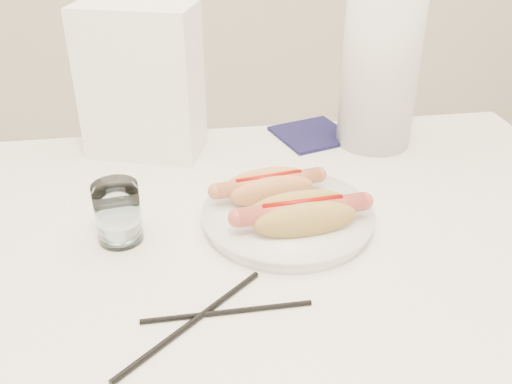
{
  "coord_description": "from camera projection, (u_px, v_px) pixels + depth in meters",
  "views": [
    {
      "loc": [
        -0.07,
        -0.65,
        1.21
      ],
      "look_at": [
        0.03,
        0.02,
        0.82
      ],
      "focal_mm": 40.02,
      "sensor_mm": 36.0,
      "label": 1
    }
  ],
  "objects": [
    {
      "name": "hotdog_left",
      "position": [
        269.0,
        187.0,
        0.85
      ],
      "size": [
        0.16,
        0.08,
        0.04
      ],
      "rotation": [
        0.0,
        0.0,
        0.17
      ],
      "color": "#E3925A",
      "rests_on": "plate"
    },
    {
      "name": "chopstick_near",
      "position": [
        192.0,
        322.0,
        0.66
      ],
      "size": [
        0.18,
        0.16,
        0.01
      ],
      "primitive_type": "cylinder",
      "rotation": [
        0.0,
        1.57,
        0.72
      ],
      "color": "black",
      "rests_on": "table"
    },
    {
      "name": "hotdog_right",
      "position": [
        302.0,
        214.0,
        0.78
      ],
      "size": [
        0.18,
        0.08,
        0.05
      ],
      "rotation": [
        0.0,
        0.0,
        0.09
      ],
      "color": "tan",
      "rests_on": "plate"
    },
    {
      "name": "plate",
      "position": [
        288.0,
        218.0,
        0.84
      ],
      "size": [
        0.32,
        0.32,
        0.02
      ],
      "primitive_type": "cylinder",
      "rotation": [
        0.0,
        0.0,
        0.39
      ],
      "color": "white",
      "rests_on": "table"
    },
    {
      "name": "navy_napkin",
      "position": [
        312.0,
        135.0,
        1.11
      ],
      "size": [
        0.16,
        0.16,
        0.01
      ],
      "primitive_type": "cube",
      "rotation": [
        0.0,
        0.0,
        0.3
      ],
      "color": "#14133C",
      "rests_on": "table"
    },
    {
      "name": "water_glass",
      "position": [
        118.0,
        213.0,
        0.78
      ],
      "size": [
        0.06,
        0.06,
        0.09
      ],
      "primitive_type": "cylinder",
      "color": "white",
      "rests_on": "table"
    },
    {
      "name": "napkin_box",
      "position": [
        141.0,
        82.0,
        0.99
      ],
      "size": [
        0.22,
        0.17,
        0.26
      ],
      "primitive_type": "cube",
      "rotation": [
        0.0,
        0.0,
        -0.32
      ],
      "color": "white",
      "rests_on": "table"
    },
    {
      "name": "paper_towel_roll",
      "position": [
        381.0,
        63.0,
        1.01
      ],
      "size": [
        0.14,
        0.14,
        0.31
      ],
      "primitive_type": "cylinder",
      "rotation": [
        0.0,
        0.0,
        0.04
      ],
      "color": "silver",
      "rests_on": "table"
    },
    {
      "name": "chopstick_far",
      "position": [
        227.0,
        312.0,
        0.67
      ],
      "size": [
        0.2,
        0.01,
        0.01
      ],
      "primitive_type": "cylinder",
      "rotation": [
        0.0,
        1.57,
        0.01
      ],
      "color": "black",
      "rests_on": "table"
    },
    {
      "name": "table",
      "position": [
        238.0,
        277.0,
        0.83
      ],
      "size": [
        1.2,
        0.8,
        0.75
      ],
      "color": "white",
      "rests_on": "ground"
    }
  ]
}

